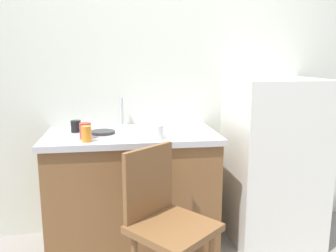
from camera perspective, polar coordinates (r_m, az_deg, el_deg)
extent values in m
cube|color=silver|center=(2.74, -1.15, 8.23)|extent=(4.80, 0.10, 2.46)
cube|color=brown|center=(2.55, -5.83, -11.03)|extent=(1.15, 0.60, 0.82)
cube|color=#B7B7BC|center=(2.43, -6.03, -1.57)|extent=(1.19, 0.64, 0.04)
cylinder|color=#B7B7BC|center=(2.65, -7.68, 2.32)|extent=(0.02, 0.02, 0.22)
cube|color=silver|center=(2.73, 16.86, -5.44)|extent=(0.63, 0.62, 1.23)
cylinder|color=brown|center=(2.24, 0.48, -19.63)|extent=(0.04, 0.04, 0.45)
cube|color=brown|center=(1.93, 0.91, -16.58)|extent=(0.56, 0.56, 0.04)
cube|color=brown|center=(1.96, -3.21, -9.17)|extent=(0.30, 0.25, 0.40)
cube|color=white|center=(2.36, -4.54, -0.79)|extent=(0.28, 0.20, 0.05)
cylinder|color=#2D2D2D|center=(2.42, -10.77, -1.01)|extent=(0.17, 0.17, 0.02)
cylinder|color=white|center=(2.21, -1.62, -1.04)|extent=(0.07, 0.07, 0.09)
cylinder|color=orange|center=(2.20, -13.33, -1.28)|extent=(0.06, 0.06, 0.10)
cylinder|color=black|center=(2.51, -14.99, -0.04)|extent=(0.07, 0.07, 0.08)
cylinder|color=red|center=(2.28, -13.51, -0.78)|extent=(0.07, 0.07, 0.10)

